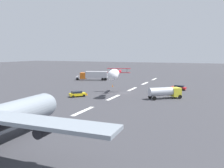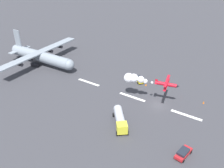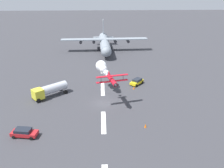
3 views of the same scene
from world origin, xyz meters
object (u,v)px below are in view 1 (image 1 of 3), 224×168
Objects in this scene: stunt_biplane_red at (115,74)px; fuel_tanker_truck at (165,92)px; traffic_cone_near at (112,86)px; semi_truck_orange at (93,75)px; traffic_cone_far at (87,94)px; followme_car_yellow at (77,94)px; airport_staff_sedan at (179,87)px.

stunt_biplane_red is 1.83× the size of fuel_tanker_truck.
stunt_biplane_red is 19.07m from traffic_cone_near.
semi_truck_orange is 17.68× the size of traffic_cone_far.
fuel_tanker_truck is at bearing 55.29° from traffic_cone_near.
followme_car_yellow is at bearing -21.14° from traffic_cone_far.
semi_truck_orange is at bearing -129.41° from fuel_tanker_truck.
stunt_biplane_red reaches higher than traffic_cone_far.
semi_truck_orange is 39.48m from airport_staff_sedan.
traffic_cone_near is 17.50m from traffic_cone_far.
followme_car_yellow reaches higher than traffic_cone_near.
stunt_biplane_red reaches higher than followme_car_yellow.
stunt_biplane_red is 1.11× the size of semi_truck_orange.
followme_car_yellow is 5.81× the size of traffic_cone_near.
fuel_tanker_truck is 10.68× the size of traffic_cone_far.
airport_staff_sedan is at bearing 70.01° from semi_truck_orange.
followme_car_yellow is at bearing -73.63° from fuel_tanker_truck.
followme_car_yellow is 32.10m from airport_staff_sedan.
stunt_biplane_red is 19.58× the size of traffic_cone_near.
semi_truck_orange reaches higher than traffic_cone_near.
followme_car_yellow and airport_staff_sedan have the same top height.
airport_staff_sedan is (-22.29, 23.10, 0.00)m from followme_car_yellow.
airport_staff_sedan is 29.20m from traffic_cone_far.
traffic_cone_near is (1.78, -21.70, -0.44)m from airport_staff_sedan.
fuel_tanker_truck is at bearing 99.31° from traffic_cone_far.
semi_truck_orange is 3.04× the size of followme_car_yellow.
traffic_cone_near is at bearing 45.21° from semi_truck_orange.
airport_staff_sedan is at bearing 142.43° from stunt_biplane_red.
semi_truck_orange is at bearing -134.79° from traffic_cone_near.
semi_truck_orange is 17.68× the size of traffic_cone_near.
airport_staff_sedan is (-18.34, 14.11, -5.20)m from stunt_biplane_red.
traffic_cone_near is at bearing -124.71° from fuel_tanker_truck.
traffic_cone_near is at bearing 176.10° from followme_car_yellow.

